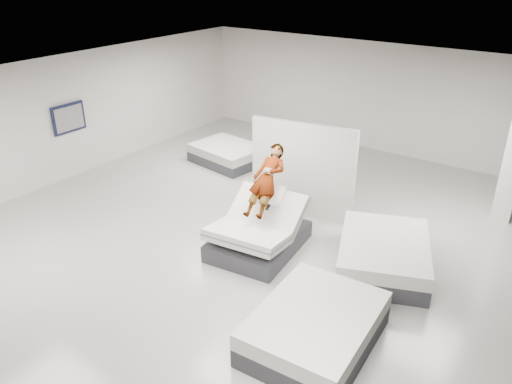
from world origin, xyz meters
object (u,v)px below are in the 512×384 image
divider_panel (302,170)px  flat_bed_right_far (383,255)px  wall_poster (69,118)px  person (266,189)px  flat_bed_right_near (315,328)px  flat_bed_left_far (227,154)px  hero_bed (259,233)px  remote (268,207)px

divider_panel → flat_bed_right_far: bearing=-31.9°
divider_panel → wall_poster: size_ratio=2.53×
person → flat_bed_right_far: bearing=5.0°
flat_bed_right_far → flat_bed_right_near: 2.56m
flat_bed_right_near → flat_bed_left_far: 7.59m
hero_bed → remote: bearing=-2.6°
wall_poster → hero_bed: bearing=-2.3°
person → flat_bed_right_near: bearing=-48.5°
flat_bed_right_near → wall_poster: 8.78m
hero_bed → wall_poster: (-6.17, 0.25, 1.23)m
divider_panel → wall_poster: (-6.09, -1.55, 0.51)m
remote → flat_bed_left_far: remote is taller
divider_panel → flat_bed_right_near: divider_panel is taller
remote → flat_bed_right_near: bearing=-47.1°
divider_panel → flat_bed_left_far: size_ratio=1.15×
remote → flat_bed_right_far: (2.10, 0.81, -0.72)m
hero_bed → divider_panel: (-0.08, 1.80, 0.72)m
flat_bed_right_near → flat_bed_left_far: size_ratio=1.08×
hero_bed → divider_panel: size_ratio=0.89×
wall_poster → remote: bearing=-2.3°
divider_panel → flat_bed_right_far: (2.40, -1.00, -0.80)m
flat_bed_right_far → flat_bed_right_near: bearing=-91.2°
flat_bed_right_far → flat_bed_left_far: flat_bed_right_far is taller
divider_panel → flat_bed_left_far: (-3.31, 1.50, -0.83)m
flat_bed_left_far → divider_panel: bearing=-24.3°
hero_bed → flat_bed_right_far: size_ratio=0.83×
flat_bed_right_near → wall_poster: bearing=166.6°
flat_bed_right_near → hero_bed: bearing=142.3°
hero_bed → flat_bed_right_near: 2.87m
hero_bed → flat_bed_right_near: bearing=-37.7°
hero_bed → wall_poster: size_ratio=2.26×
remote → flat_bed_left_far: size_ratio=0.07×
wall_poster → flat_bed_right_near: bearing=-13.4°
flat_bed_left_far → hero_bed: bearing=-44.2°
remote → flat_bed_right_near: (2.05, -1.75, -0.72)m
person → wall_poster: 6.15m
person → remote: (0.26, -0.32, -0.19)m
divider_panel → wall_poster: divider_panel is taller
hero_bed → person: 0.89m
hero_bed → flat_bed_right_far: 2.46m
wall_poster → flat_bed_left_far: bearing=47.6°
person → flat_bed_right_far: person is taller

